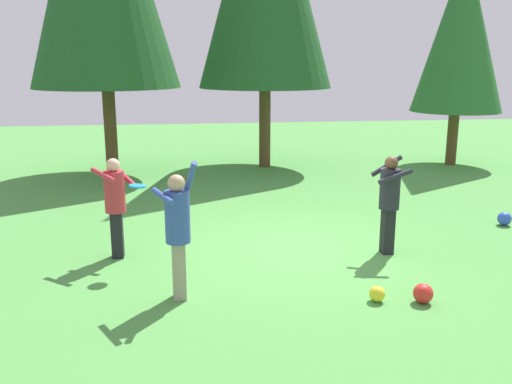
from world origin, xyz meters
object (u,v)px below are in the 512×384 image
object	(u,v)px
ball_red	(423,293)
tree_far_right	(461,31)
ball_blue	(504,219)
frisbee	(138,186)
person_bystander	(389,196)
person_thrower	(178,226)
ball_yellow	(377,294)
person_catcher	(115,199)

from	to	relation	value
ball_red	tree_far_right	bearing A→B (deg)	61.51
ball_blue	frisbee	bearing A→B (deg)	-169.68
person_bystander	ball_blue	xyz separation A→B (m)	(2.95, 1.26, -0.87)
person_thrower	ball_blue	xyz separation A→B (m)	(6.47, 2.65, -0.92)
ball_blue	ball_red	xyz separation A→B (m)	(-3.18, -3.25, 0.00)
person_bystander	tree_far_right	size ratio (longest dim) A/B	0.26
person_thrower	person_bystander	size ratio (longest dim) A/B	1.15
person_bystander	ball_yellow	xyz separation A→B (m)	(-0.84, -1.86, -0.90)
frisbee	ball_blue	bearing A→B (deg)	10.32
frisbee	person_bystander	bearing A→B (deg)	0.48
person_catcher	ball_yellow	distance (m)	4.46
ball_blue	person_thrower	bearing A→B (deg)	-157.76
ball_red	tree_far_right	xyz separation A→B (m)	(5.27, 9.71, 3.95)
person_thrower	frisbee	distance (m)	1.51
person_thrower	ball_yellow	world-z (taller)	person_thrower
person_thrower	ball_blue	bearing A→B (deg)	-92.25
person_bystander	tree_far_right	world-z (taller)	tree_far_right
frisbee	ball_yellow	size ratio (longest dim) A/B	1.43
frisbee	tree_far_right	xyz separation A→B (m)	(9.18, 7.75, 2.77)
person_thrower	frisbee	xyz separation A→B (m)	(-0.62, 1.36, 0.26)
person_thrower	ball_yellow	bearing A→B (deg)	-124.46
ball_blue	ball_red	bearing A→B (deg)	-134.36
ball_yellow	tree_far_right	distance (m)	11.92
tree_far_right	frisbee	bearing A→B (deg)	-139.83
person_bystander	frisbee	size ratio (longest dim) A/B	5.33
person_bystander	frisbee	bearing A→B (deg)	0.00
frisbee	ball_red	distance (m)	4.53
person_thrower	tree_far_right	distance (m)	12.87
person_bystander	ball_red	distance (m)	2.19
person_thrower	person_bystander	xyz separation A→B (m)	(3.53, 1.39, -0.05)
ball_blue	tree_far_right	distance (m)	7.86
person_thrower	person_bystander	distance (m)	3.79
frisbee	ball_blue	size ratio (longest dim) A/B	1.16
person_catcher	frisbee	bearing A→B (deg)	0.00
ball_yellow	person_catcher	bearing A→B (deg)	148.49
person_thrower	tree_far_right	xyz separation A→B (m)	(8.57, 9.11, 3.03)
ball_blue	ball_yellow	bearing A→B (deg)	-140.49
person_catcher	ball_yellow	world-z (taller)	person_catcher
person_catcher	frisbee	world-z (taller)	person_catcher
person_catcher	ball_blue	xyz separation A→B (m)	(7.51, 0.84, -0.87)
ball_blue	ball_red	size ratio (longest dim) A/B	1.00
person_catcher	ball_red	bearing A→B (deg)	18.47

